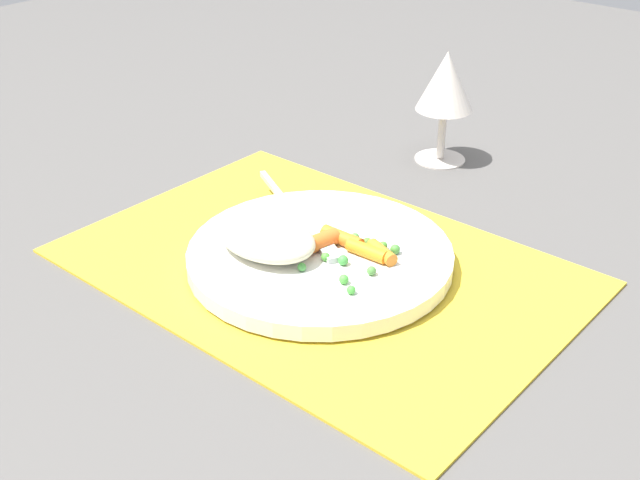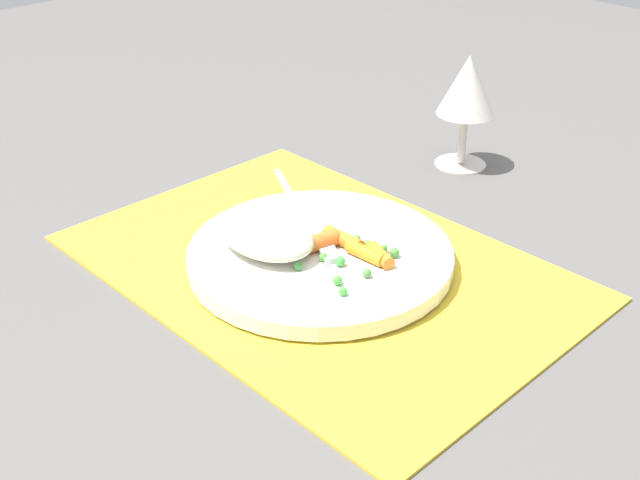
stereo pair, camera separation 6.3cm
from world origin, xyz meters
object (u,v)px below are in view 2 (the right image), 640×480
at_px(carrot_portion, 346,246).
at_px(wine_glass, 467,89).
at_px(fork, 306,222).
at_px(rice_mound, 266,234).
at_px(plate, 320,256).

height_order(carrot_portion, wine_glass, wine_glass).
height_order(carrot_portion, fork, carrot_portion).
relative_size(carrot_portion, fork, 0.45).
distance_m(rice_mound, fork, 0.06).
bearing_deg(wine_glass, plate, -79.57).
bearing_deg(wine_glass, rice_mound, -87.08).
relative_size(plate, rice_mound, 2.38).
bearing_deg(fork, carrot_portion, -8.96).
bearing_deg(fork, rice_mound, -82.46).
bearing_deg(rice_mound, fork, 97.54).
bearing_deg(fork, plate, -27.99).
bearing_deg(plate, fork, 152.01).
distance_m(rice_mound, wine_glass, 0.34).
bearing_deg(rice_mound, plate, 43.87).
distance_m(plate, rice_mound, 0.06).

